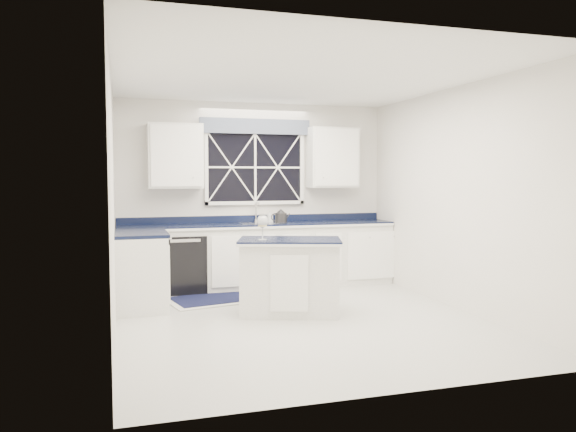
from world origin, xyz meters
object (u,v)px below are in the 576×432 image
object	(u,v)px
faucet	(256,212)
kettle	(281,216)
wine_glass	(262,222)
soap_bottle	(270,216)
dishwasher	(183,263)
island	(290,276)

from	to	relation	value
faucet	kettle	xyz separation A→B (m)	(0.33, -0.16, -0.07)
wine_glass	soap_bottle	bearing A→B (deg)	72.58
wine_glass	soap_bottle	distance (m)	1.91
wine_glass	dishwasher	bearing A→B (deg)	114.94
island	soap_bottle	distance (m)	1.93
wine_glass	faucet	bearing A→B (deg)	78.72
dishwasher	island	distance (m)	1.93
dishwasher	kettle	distance (m)	1.56
soap_bottle	dishwasher	bearing A→B (deg)	-170.49
faucet	wine_glass	bearing A→B (deg)	-101.28
faucet	island	bearing A→B (deg)	-90.92
wine_glass	kettle	bearing A→B (deg)	67.16
faucet	soap_bottle	world-z (taller)	faucet
wine_glass	soap_bottle	size ratio (longest dim) A/B	1.80
dishwasher	kettle	bearing A→B (deg)	1.31
faucet	wine_glass	size ratio (longest dim) A/B	1.01
wine_glass	soap_bottle	world-z (taller)	wine_glass
faucet	soap_bottle	size ratio (longest dim) A/B	1.82
kettle	wine_glass	distance (m)	1.77
kettle	soap_bottle	world-z (taller)	kettle
wine_glass	soap_bottle	xyz separation A→B (m)	(0.57, 1.82, -0.07)
kettle	wine_glass	xyz separation A→B (m)	(-0.69, -1.63, 0.06)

